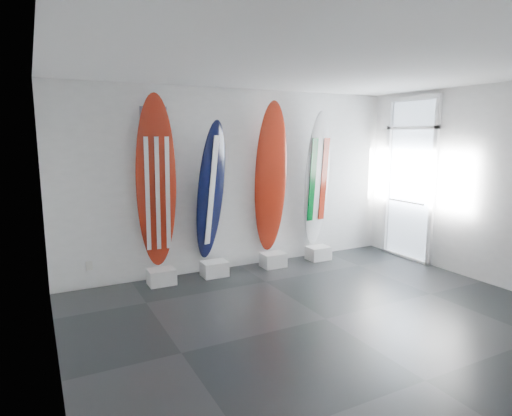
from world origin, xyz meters
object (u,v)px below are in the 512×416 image
surfboard_navy (211,192)px  surfboard_italy (317,180)px  surfboard_usa (156,183)px  surfboard_swiss (271,178)px

surfboard_navy → surfboard_italy: 2.05m
surfboard_usa → surfboard_swiss: 1.96m
surfboard_navy → surfboard_swiss: 1.10m
surfboard_italy → surfboard_navy: bearing=175.0°
surfboard_navy → surfboard_swiss: (1.09, 0.00, 0.16)m
surfboard_swiss → surfboard_italy: (0.95, 0.00, -0.07)m
surfboard_usa → surfboard_swiss: bearing=7.6°
surfboard_navy → surfboard_swiss: bearing=-16.0°
surfboard_swiss → surfboard_italy: 0.95m
surfboard_navy → surfboard_swiss: surfboard_swiss is taller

